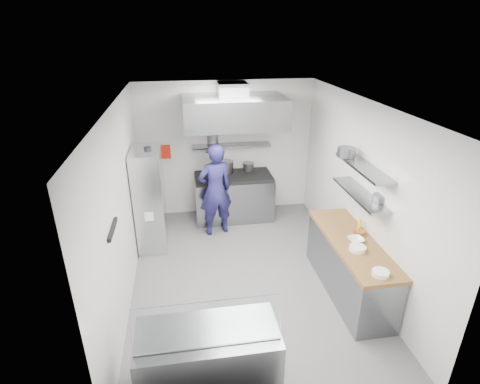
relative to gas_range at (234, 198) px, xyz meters
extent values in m
plane|color=#515154|center=(-0.10, -2.10, -0.45)|extent=(5.00, 5.00, 0.00)
plane|color=silver|center=(-0.10, -2.10, 2.35)|extent=(5.00, 5.00, 0.00)
cube|color=white|center=(-0.10, 0.40, 0.95)|extent=(3.60, 2.80, 0.02)
cube|color=white|center=(-0.10, -4.60, 0.95)|extent=(3.60, 2.80, 0.02)
cube|color=white|center=(-1.90, -2.10, 0.95)|extent=(2.80, 5.00, 0.02)
cube|color=white|center=(1.70, -2.10, 0.95)|extent=(2.80, 5.00, 0.02)
cube|color=gray|center=(0.00, 0.00, 0.00)|extent=(1.60, 0.80, 0.90)
cube|color=black|center=(0.00, 0.00, 0.48)|extent=(1.57, 0.78, 0.06)
cylinder|color=slate|center=(-0.28, 0.34, 0.61)|extent=(0.29, 0.29, 0.20)
cylinder|color=slate|center=(-0.13, 0.20, 0.63)|extent=(0.31, 0.31, 0.24)
cylinder|color=slate|center=(0.36, 0.26, 0.59)|extent=(0.23, 0.23, 0.16)
cube|color=gray|center=(0.00, 0.24, 1.07)|extent=(1.60, 0.30, 0.04)
cylinder|color=slate|center=(-0.37, 0.47, 1.18)|extent=(0.27, 0.27, 0.18)
cube|color=gray|center=(0.00, -0.18, 1.85)|extent=(1.90, 1.15, 0.55)
cube|color=slate|center=(0.00, 0.05, 2.23)|extent=(0.55, 0.55, 0.24)
cube|color=red|center=(-1.35, 0.34, 0.97)|extent=(0.22, 0.10, 0.26)
imported|color=#1D1A50|center=(-0.43, -0.59, 0.46)|extent=(0.76, 0.60, 1.82)
cube|color=silver|center=(-1.63, -0.82, 0.48)|extent=(0.50, 0.90, 1.85)
cube|color=white|center=(-1.63, -1.19, 0.35)|extent=(0.15, 0.19, 0.17)
cube|color=yellow|center=(-1.63, -0.63, 0.85)|extent=(0.14, 0.19, 0.17)
cylinder|color=black|center=(-1.58, -0.83, 1.35)|extent=(0.12, 0.12, 0.18)
cube|color=black|center=(-1.88, -3.00, 1.10)|extent=(0.04, 0.55, 0.05)
cube|color=gray|center=(1.38, -2.70, -0.03)|extent=(0.62, 2.00, 0.84)
cube|color=brown|center=(1.38, -2.70, 0.42)|extent=(0.65, 2.04, 0.06)
cylinder|color=white|center=(1.36, -3.53, 0.48)|extent=(0.22, 0.22, 0.06)
cylinder|color=white|center=(1.33, -2.95, 0.48)|extent=(0.23, 0.23, 0.06)
cylinder|color=#D27D3B|center=(1.54, -2.55, 0.48)|extent=(0.16, 0.16, 0.06)
cylinder|color=yellow|center=(1.62, -2.40, 0.54)|extent=(0.05, 0.05, 0.18)
imported|color=white|center=(1.40, -2.73, 0.48)|extent=(0.24, 0.24, 0.05)
cube|color=gray|center=(1.54, -2.40, 1.05)|extent=(0.30, 1.30, 0.04)
cube|color=gray|center=(1.54, -2.40, 1.47)|extent=(0.30, 1.30, 0.04)
cylinder|color=slate|center=(1.69, -2.71, 1.12)|extent=(0.20, 0.20, 0.10)
cylinder|color=slate|center=(1.46, -1.96, 1.56)|extent=(0.28, 0.28, 0.14)
cube|color=gray|center=(-0.86, -4.10, -0.03)|extent=(1.50, 0.70, 0.85)
cube|color=silver|center=(-0.86, -4.22, 0.62)|extent=(1.47, 0.19, 0.42)
camera|label=1|loc=(-0.98, -7.07, 3.32)|focal=28.00mm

